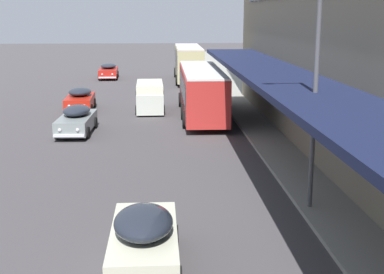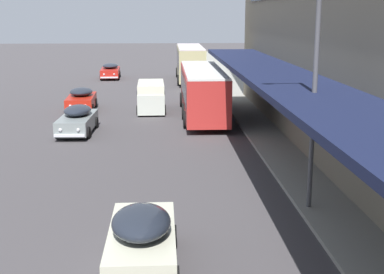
{
  "view_description": "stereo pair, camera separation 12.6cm",
  "coord_description": "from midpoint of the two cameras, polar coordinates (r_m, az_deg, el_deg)",
  "views": [
    {
      "loc": [
        1.4,
        -2.15,
        6.43
      ],
      "look_at": [
        2.76,
        19.94,
        1.32
      ],
      "focal_mm": 50.0,
      "sensor_mm": 36.0,
      "label": 1
    },
    {
      "loc": [
        1.53,
        -2.16,
        6.43
      ],
      "look_at": [
        2.76,
        19.94,
        1.32
      ],
      "focal_mm": 50.0,
      "sensor_mm": 36.0,
      "label": 2
    }
  ],
  "objects": [
    {
      "name": "transit_bus_kerbside_front",
      "position": [
        34.03,
        0.9,
        5.12
      ],
      "size": [
        2.73,
        11.38,
        3.08
      ],
      "color": "#B72B28",
      "rests_on": "ground"
    },
    {
      "name": "transit_bus_kerbside_rear",
      "position": [
        52.38,
        -0.45,
        8.07
      ],
      "size": [
        2.72,
        10.36,
        3.39
      ],
      "color": "tan",
      "rests_on": "ground"
    },
    {
      "name": "sedan_lead_near",
      "position": [
        55.49,
        -8.97,
        6.97
      ],
      "size": [
        2.05,
        4.82,
        1.52
      ],
      "color": "#B21F18",
      "rests_on": "ground"
    },
    {
      "name": "sedan_oncoming_rear",
      "position": [
        13.92,
        -5.4,
        -10.85
      ],
      "size": [
        1.83,
        4.27,
        1.68
      ],
      "color": "beige",
      "rests_on": "ground"
    },
    {
      "name": "sedan_lead_mid",
      "position": [
        37.16,
        -11.95,
        3.94
      ],
      "size": [
        1.98,
        4.32,
        1.54
      ],
      "color": "#B52013",
      "rests_on": "ground"
    },
    {
      "name": "sedan_second_mid",
      "position": [
        30.08,
        -12.33,
        1.81
      ],
      "size": [
        1.91,
        4.61,
        1.52
      ],
      "color": "gray",
      "rests_on": "ground"
    },
    {
      "name": "vw_van",
      "position": [
        36.22,
        -4.62,
        4.48
      ],
      "size": [
        1.96,
        4.58,
        1.96
      ],
      "color": "silver",
      "rests_on": "ground"
    },
    {
      "name": "street_lamp",
      "position": [
        17.44,
        12.3,
        5.41
      ],
      "size": [
        1.5,
        0.28,
        7.0
      ],
      "color": "#4C4C51",
      "rests_on": "sidewalk_kerb"
    }
  ]
}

